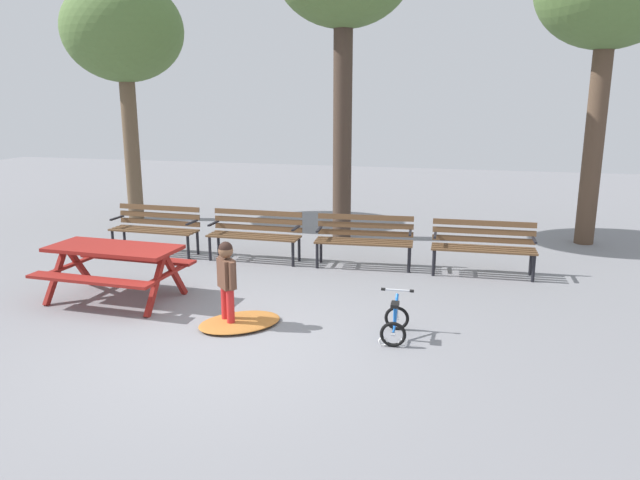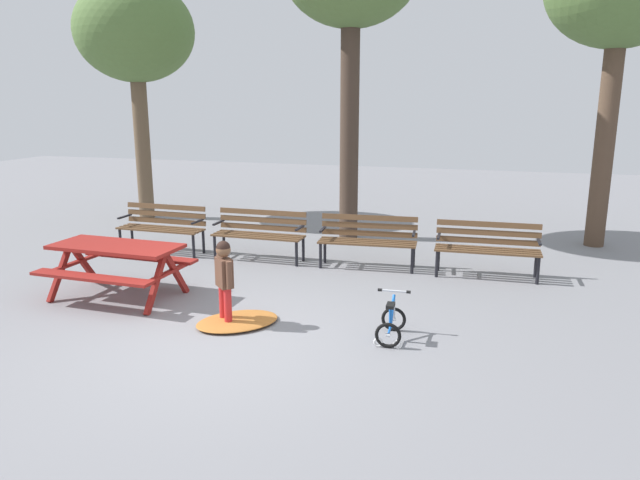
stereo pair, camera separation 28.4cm
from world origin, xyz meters
name	(u,v)px [view 1 (the left image)]	position (x,y,z in m)	size (l,w,h in m)	color
ground	(227,340)	(0.00, 0.00, 0.00)	(36.00, 36.00, 0.00)	gray
picnic_table	(114,259)	(-2.05, 0.96, 0.59)	(1.85, 1.41, 0.79)	maroon
park_bench_far_left	(156,225)	(-2.80, 3.44, 0.51)	(1.61, 0.49, 0.85)	brown
park_bench_left	(256,231)	(-0.90, 3.43, 0.51)	(1.60, 0.47, 0.85)	brown
park_bench_right	(364,236)	(0.99, 3.49, 0.51)	(1.63, 0.58, 0.85)	brown
park_bench_far_right	(483,243)	(2.89, 3.50, 0.51)	(1.61, 0.51, 0.85)	brown
child_standing	(227,277)	(-0.17, 0.45, 0.63)	(0.31, 0.31, 1.07)	red
kids_bicycle	(395,322)	(1.89, 0.55, 0.20)	(0.39, 0.57, 0.54)	black
leaf_pile	(240,322)	(-0.03, 0.50, 0.04)	(1.04, 0.73, 0.07)	#B26B2D
tree_far_left	(123,33)	(-4.87, 6.15, 4.10)	(2.60, 2.60, 5.27)	brown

